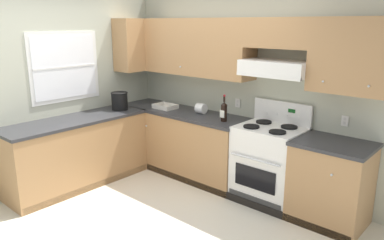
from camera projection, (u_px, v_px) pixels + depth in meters
The scene contains 10 objects.
ground_plane at pixel (141, 213), 4.28m from camera, with size 7.04×7.04×0.00m, color beige.
wall_back at pixel (248, 74), 4.75m from camera, with size 4.68×0.57×2.55m.
wall_left at pixel (74, 81), 5.12m from camera, with size 0.47×4.00×2.55m.
counter_back_run at pixel (214, 151), 5.01m from camera, with size 3.60×0.65×0.91m.
counter_left_run at pixel (78, 152), 4.95m from camera, with size 0.63×1.91×0.91m.
stove at pixel (268, 163), 4.48m from camera, with size 0.76×0.62×1.20m.
wine_bottle at pixel (224, 111), 4.68m from camera, with size 0.08×0.08×0.34m.
bowl at pixel (165, 107), 5.43m from camera, with size 0.32×0.24×0.06m.
bucket at pixel (120, 101), 5.32m from camera, with size 0.24×0.24×0.25m.
paper_towel_roll at pixel (201, 108), 5.12m from camera, with size 0.13×0.14×0.14m.
Camera 1 is at (3.00, -2.51, 2.12)m, focal length 34.88 mm.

